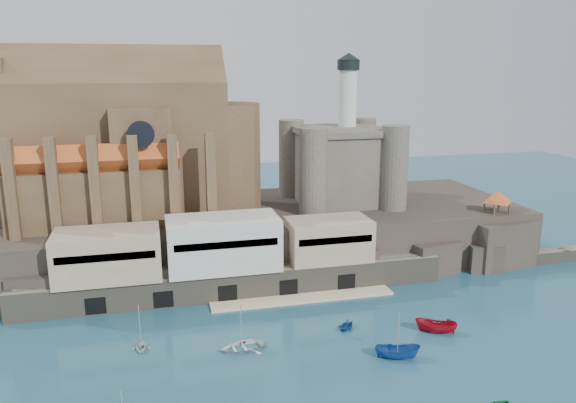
# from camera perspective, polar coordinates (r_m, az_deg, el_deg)

# --- Properties ---
(ground) EXTENTS (300.00, 300.00, 0.00)m
(ground) POSITION_cam_1_polar(r_m,az_deg,el_deg) (76.27, 3.79, -15.19)
(ground) COLOR navy
(ground) RESTS_ON ground
(promontory) EXTENTS (100.00, 36.00, 10.00)m
(promontory) POSITION_cam_1_polar(r_m,az_deg,el_deg) (109.67, -2.57, -3.29)
(promontory) COLOR black
(promontory) RESTS_ON ground
(quay) EXTENTS (70.00, 12.00, 13.05)m
(quay) POSITION_cam_1_polar(r_m,az_deg,el_deg) (92.48, -6.64, -5.86)
(quay) COLOR #6A6455
(quay) RESTS_ON ground
(church) EXTENTS (47.00, 25.93, 30.51)m
(church) POSITION_cam_1_polar(r_m,az_deg,el_deg) (106.44, -15.73, 5.19)
(church) COLOR #4D3824
(church) RESTS_ON promontory
(castle_keep) EXTENTS (21.20, 21.20, 29.30)m
(castle_keep) POSITION_cam_1_polar(r_m,az_deg,el_deg) (112.49, 5.34, 4.10)
(castle_keep) COLOR #4D473C
(castle_keep) RESTS_ON promontory
(rock_outcrop) EXTENTS (14.50, 10.50, 8.70)m
(rock_outcrop) POSITION_cam_1_polar(r_m,az_deg,el_deg) (114.10, 20.20, -3.94)
(rock_outcrop) COLOR black
(rock_outcrop) RESTS_ON ground
(pavilion) EXTENTS (6.40, 6.40, 5.40)m
(pavilion) POSITION_cam_1_polar(r_m,az_deg,el_deg) (112.05, 20.51, 0.34)
(pavilion) COLOR #4D3824
(pavilion) RESTS_ON rock_outcrop
(boat_2) EXTENTS (2.79, 2.75, 5.83)m
(boat_2) POSITION_cam_1_polar(r_m,az_deg,el_deg) (76.49, 11.02, -15.34)
(boat_2) COLOR navy
(boat_2) RESTS_ON ground
(boat_4) EXTENTS (2.90, 1.91, 3.22)m
(boat_4) POSITION_cam_1_polar(r_m,az_deg,el_deg) (79.56, -14.68, -14.35)
(boat_4) COLOR beige
(boat_4) RESTS_ON ground
(boat_5) EXTENTS (2.98, 2.95, 5.88)m
(boat_5) POSITION_cam_1_polar(r_m,az_deg,el_deg) (84.18, 14.77, -12.74)
(boat_5) COLOR maroon
(boat_5) RESTS_ON ground
(boat_6) EXTENTS (1.80, 4.57, 6.23)m
(boat_6) POSITION_cam_1_polar(r_m,az_deg,el_deg) (77.50, -4.74, -14.72)
(boat_6) COLOR silver
(boat_6) RESTS_ON ground
(boat_7) EXTENTS (3.15, 3.36, 3.34)m
(boat_7) POSITION_cam_1_polar(r_m,az_deg,el_deg) (82.98, 5.94, -12.74)
(boat_7) COLOR navy
(boat_7) RESTS_ON ground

